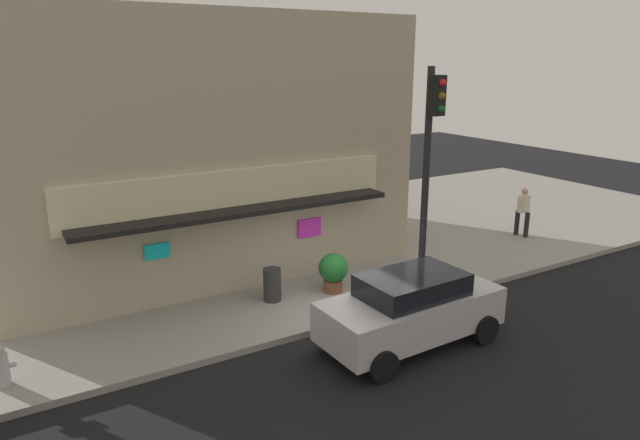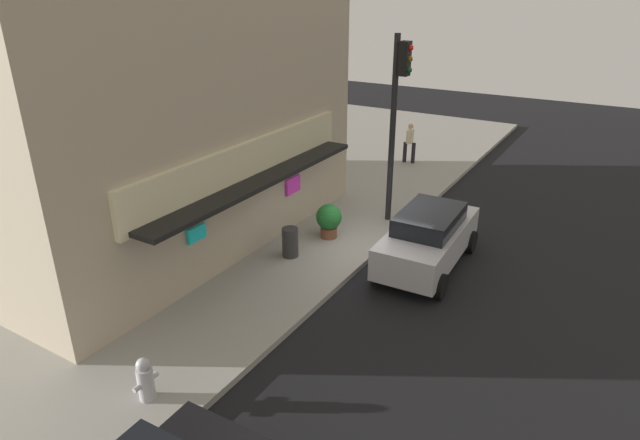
{
  "view_description": "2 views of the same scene",
  "coord_description": "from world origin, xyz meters",
  "px_view_note": "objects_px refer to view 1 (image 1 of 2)",
  "views": [
    {
      "loc": [
        -7.08,
        -9.98,
        5.98
      ],
      "look_at": [
        -0.3,
        1.4,
        2.21
      ],
      "focal_mm": 31.92,
      "sensor_mm": 36.0,
      "label": 1
    },
    {
      "loc": [
        -12.39,
        -5.65,
        7.07
      ],
      "look_at": [
        -1.76,
        0.73,
        1.65
      ],
      "focal_mm": 30.39,
      "sensor_mm": 36.0,
      "label": 2
    }
  ],
  "objects_px": {
    "fire_hydrant": "(0,365)",
    "pedestrian": "(523,210)",
    "parked_car_silver": "(411,309)",
    "trash_can": "(272,285)",
    "potted_plant_by_doorway": "(333,271)",
    "traffic_light": "(430,152)"
  },
  "relations": [
    {
      "from": "trash_can",
      "to": "parked_car_silver",
      "type": "height_order",
      "value": "parked_car_silver"
    },
    {
      "from": "traffic_light",
      "to": "parked_car_silver",
      "type": "relative_size",
      "value": 1.38
    },
    {
      "from": "fire_hydrant",
      "to": "pedestrian",
      "type": "distance_m",
      "value": 15.75
    },
    {
      "from": "traffic_light",
      "to": "trash_can",
      "type": "bearing_deg",
      "value": 160.2
    },
    {
      "from": "trash_can",
      "to": "pedestrian",
      "type": "distance_m",
      "value": 9.7
    },
    {
      "from": "fire_hydrant",
      "to": "pedestrian",
      "type": "relative_size",
      "value": 0.53
    },
    {
      "from": "fire_hydrant",
      "to": "potted_plant_by_doorway",
      "type": "height_order",
      "value": "potted_plant_by_doorway"
    },
    {
      "from": "parked_car_silver",
      "to": "pedestrian",
      "type": "bearing_deg",
      "value": 25.56
    },
    {
      "from": "traffic_light",
      "to": "potted_plant_by_doorway",
      "type": "height_order",
      "value": "traffic_light"
    },
    {
      "from": "pedestrian",
      "to": "parked_car_silver",
      "type": "xyz_separation_m",
      "value": [
        -8.0,
        -3.83,
        -0.22
      ]
    },
    {
      "from": "fire_hydrant",
      "to": "trash_can",
      "type": "distance_m",
      "value": 6.07
    },
    {
      "from": "fire_hydrant",
      "to": "parked_car_silver",
      "type": "distance_m",
      "value": 8.05
    },
    {
      "from": "fire_hydrant",
      "to": "pedestrian",
      "type": "xyz_separation_m",
      "value": [
        15.68,
        1.41,
        0.49
      ]
    },
    {
      "from": "potted_plant_by_doorway",
      "to": "traffic_light",
      "type": "bearing_deg",
      "value": -26.14
    },
    {
      "from": "potted_plant_by_doorway",
      "to": "trash_can",
      "type": "bearing_deg",
      "value": 169.47
    },
    {
      "from": "traffic_light",
      "to": "potted_plant_by_doorway",
      "type": "bearing_deg",
      "value": 153.86
    },
    {
      "from": "trash_can",
      "to": "pedestrian",
      "type": "xyz_separation_m",
      "value": [
        9.67,
        0.5,
        0.49
      ]
    },
    {
      "from": "pedestrian",
      "to": "parked_car_silver",
      "type": "distance_m",
      "value": 8.87
    },
    {
      "from": "fire_hydrant",
      "to": "parked_car_silver",
      "type": "height_order",
      "value": "parked_car_silver"
    },
    {
      "from": "fire_hydrant",
      "to": "parked_car_silver",
      "type": "xyz_separation_m",
      "value": [
        7.67,
        -2.42,
        0.27
      ]
    },
    {
      "from": "trash_can",
      "to": "parked_car_silver",
      "type": "bearing_deg",
      "value": -63.38
    },
    {
      "from": "fire_hydrant",
      "to": "potted_plant_by_doorway",
      "type": "relative_size",
      "value": 0.85
    }
  ]
}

